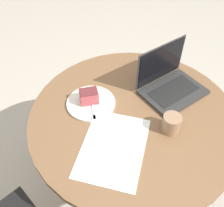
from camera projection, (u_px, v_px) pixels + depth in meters
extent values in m
plane|color=#B7AD9E|center=(127.00, 183.00, 1.80)|extent=(12.00, 12.00, 0.00)
cylinder|color=brown|center=(127.00, 182.00, 1.79)|extent=(0.58, 0.58, 0.02)
cylinder|color=brown|center=(130.00, 155.00, 1.54)|extent=(0.12, 0.12, 0.67)
cylinder|color=brown|center=(134.00, 116.00, 1.29)|extent=(1.02, 1.02, 0.03)
cube|color=white|center=(113.00, 147.00, 1.15)|extent=(0.45, 0.38, 0.00)
cylinder|color=silver|center=(91.00, 103.00, 1.32)|extent=(0.25, 0.25, 0.01)
cube|color=#B74C51|center=(89.00, 97.00, 1.30)|extent=(0.11, 0.11, 0.06)
cube|color=maroon|center=(89.00, 92.00, 1.28)|extent=(0.10, 0.10, 0.00)
cube|color=silver|center=(93.00, 106.00, 1.30)|extent=(0.14, 0.12, 0.00)
cube|color=silver|center=(94.00, 117.00, 1.25)|extent=(0.04, 0.04, 0.00)
cylinder|color=#997556|center=(171.00, 124.00, 1.18)|extent=(0.08, 0.08, 0.09)
cube|color=#2D2D2D|center=(173.00, 92.00, 1.37)|extent=(0.37, 0.32, 0.02)
cube|color=black|center=(174.00, 91.00, 1.37)|extent=(0.29, 0.21, 0.00)
cube|color=#2D2D2D|center=(161.00, 63.00, 1.35)|extent=(0.30, 0.11, 0.22)
cube|color=black|center=(161.00, 63.00, 1.35)|extent=(0.28, 0.11, 0.20)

